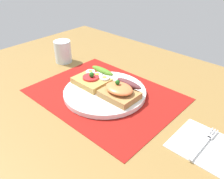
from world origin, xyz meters
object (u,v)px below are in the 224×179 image
object	(u,v)px
plate	(105,92)
drinking_glass	(63,52)
fork	(205,143)
sandwich_salmon	(120,91)
sandwich_egg_tomato	(94,78)
napkin	(205,145)

from	to	relation	value
plate	drinking_glass	xyz separation A→B (cm)	(-29.16, 6.60, 3.25)
plate	drinking_glass	world-z (taller)	drinking_glass
fork	drinking_glass	xyz separation A→B (cm)	(-61.13, 6.36, 3.50)
plate	drinking_glass	bearing A→B (deg)	167.25
fork	sandwich_salmon	bearing A→B (deg)	179.74
plate	sandwich_salmon	bearing A→B (deg)	3.46
sandwich_salmon	sandwich_egg_tomato	bearing A→B (deg)	176.27
sandwich_egg_tomato	drinking_glass	xyz separation A→B (cm)	(-23.24, 5.48, 1.11)
drinking_glass	sandwich_egg_tomato	bearing A→B (deg)	-13.26
fork	drinking_glass	world-z (taller)	drinking_glass
plate	napkin	bearing A→B (deg)	-0.20
napkin	fork	xyz separation A→B (cm)	(-0.25, 0.34, 0.46)
plate	sandwich_egg_tomato	xyz separation A→B (cm)	(-5.93, 1.12, 2.14)
plate	sandwich_salmon	xyz separation A→B (cm)	(5.85, 0.35, 2.68)
sandwich_salmon	drinking_glass	xyz separation A→B (cm)	(-35.01, 6.24, 0.58)
drinking_glass	sandwich_salmon	bearing A→B (deg)	-10.11
sandwich_salmon	fork	bearing A→B (deg)	-0.26
napkin	fork	distance (cm)	0.62
fork	drinking_glass	bearing A→B (deg)	174.06
napkin	drinking_glass	size ratio (longest dim) A/B	1.67
sandwich_egg_tomato	fork	distance (cm)	37.97
sandwich_egg_tomato	napkin	xyz separation A→B (cm)	(38.13, -1.23, -2.85)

